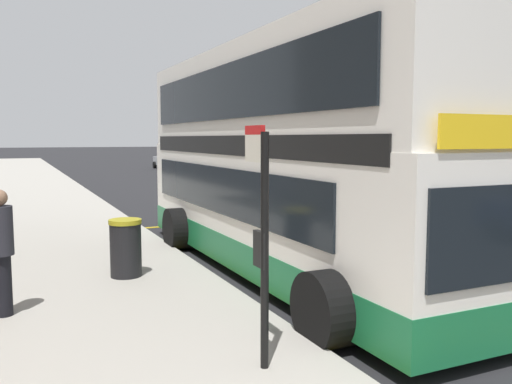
{
  "coord_description": "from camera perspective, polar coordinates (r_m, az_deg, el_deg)",
  "views": [
    {
      "loc": [
        -7.35,
        -2.63,
        2.65
      ],
      "look_at": [
        -2.5,
        7.9,
        1.48
      ],
      "focal_mm": 37.32,
      "sensor_mm": 36.0,
      "label": 1
    }
  ],
  "objects": [
    {
      "name": "parked_car_silver_far",
      "position": [
        46.71,
        -9.32,
        3.44
      ],
      "size": [
        2.09,
        4.2,
        1.62
      ],
      "rotation": [
        0.0,
        0.0,
        0.02
      ],
      "color": "#B2B5BA",
      "rests_on": "ground"
    },
    {
      "name": "double_decker_bus",
      "position": [
        10.5,
        3.09,
        2.57
      ],
      "size": [
        3.23,
        10.39,
        4.4
      ],
      "color": "white",
      "rests_on": "ground"
    },
    {
      "name": "litter_bin",
      "position": [
        10.0,
        -13.79,
        -5.82
      ],
      "size": [
        0.59,
        0.59,
        1.05
      ],
      "color": "black",
      "rests_on": "pavement_near"
    },
    {
      "name": "bus_bay_markings",
      "position": [
        10.76,
        2.42,
        -8.44
      ],
      "size": [
        2.84,
        12.56,
        0.01
      ],
      "color": "gold",
      "rests_on": "ground"
    },
    {
      "name": "pavement_near",
      "position": [
        34.73,
        -24.09,
        1.02
      ],
      "size": [
        6.0,
        76.0,
        0.14
      ],
      "primitive_type": "cube",
      "color": "#A39E93",
      "rests_on": "ground"
    },
    {
      "name": "bus_stop_sign",
      "position": [
        5.77,
        0.6,
        -3.65
      ],
      "size": [
        0.09,
        0.51,
        2.65
      ],
      "color": "black",
      "rests_on": "pavement_near"
    },
    {
      "name": "pedestrian_waiting_near_sign",
      "position": [
        8.31,
        -25.65,
        -5.36
      ],
      "size": [
        0.34,
        0.34,
        1.8
      ],
      "color": "black",
      "rests_on": "pavement_near"
    },
    {
      "name": "ground_plane",
      "position": [
        35.5,
        -12.72,
        1.37
      ],
      "size": [
        260.0,
        260.0,
        0.0
      ],
      "primitive_type": "plane",
      "color": "black"
    }
  ]
}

